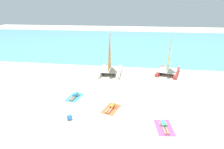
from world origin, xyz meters
TOP-DOWN VIEW (x-y plane):
  - ground_plane at (0.00, 10.00)m, footprint 120.00×120.00m
  - ocean_water at (0.00, 32.16)m, footprint 120.00×40.00m
  - sailboat_white at (-0.84, 9.25)m, footprint 2.85×4.33m
  - sailboat_red at (6.09, 10.11)m, footprint 3.35×4.34m
  - towel_left at (-2.89, 2.24)m, footprint 1.33×2.02m
  - sunbather_left at (-2.89, 2.31)m, footprint 0.60×1.57m
  - towel_middle at (0.68, 0.68)m, footprint 1.57×2.12m
  - sunbather_middle at (0.70, 0.75)m, footprint 0.79×1.55m
  - towel_right at (4.59, -1.23)m, footprint 1.35×2.03m
  - sunbather_right at (4.58, -1.16)m, footprint 0.62×1.57m
  - beach_ball at (-2.04, -1.27)m, footprint 0.42×0.42m

SIDE VIEW (x-z plane):
  - ground_plane at x=0.00m, z-range 0.00..0.00m
  - towel_left at x=-2.89m, z-range 0.00..0.01m
  - towel_middle at x=0.68m, z-range 0.00..0.01m
  - towel_right at x=4.59m, z-range 0.00..0.01m
  - ocean_water at x=0.00m, z-range 0.00..0.05m
  - sunbather_left at x=-2.89m, z-range -0.02..0.28m
  - sunbather_middle at x=0.70m, z-range -0.02..0.28m
  - sunbather_right at x=4.58m, z-range -0.02..0.28m
  - beach_ball at x=-2.04m, z-range 0.00..0.42m
  - sailboat_red at x=6.09m, z-range -1.76..3.25m
  - sailboat_white at x=-0.84m, z-range -1.94..3.58m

